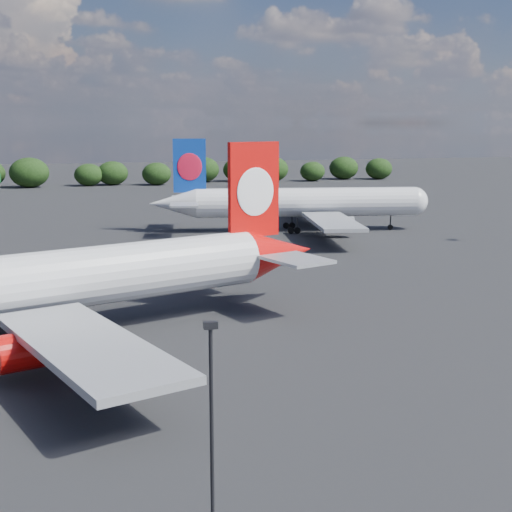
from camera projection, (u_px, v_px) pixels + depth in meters
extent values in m
plane|color=black|center=(58.00, 257.00, 101.92)|extent=(500.00, 500.00, 0.00)
cylinder|color=silver|center=(50.00, 281.00, 61.90)|extent=(40.34, 18.00, 5.36)
cone|color=red|center=(279.00, 253.00, 75.53)|extent=(9.83, 7.80, 5.36)
cube|color=red|center=(254.00, 190.00, 72.49)|extent=(5.76, 2.38, 9.65)
ellipsoid|color=white|center=(256.00, 192.00, 72.27)|extent=(4.34, 1.63, 4.93)
ellipsoid|color=white|center=(252.00, 191.00, 72.79)|extent=(4.34, 1.63, 4.93)
cube|color=#94969B|center=(297.00, 260.00, 69.48)|extent=(6.61, 7.63, 0.32)
cube|color=#94969B|center=(232.00, 243.00, 79.06)|extent=(6.61, 7.63, 0.32)
cube|color=#94969B|center=(86.00, 345.00, 49.70)|extent=(13.41, 22.55, 0.59)
cylinder|color=red|center=(33.00, 350.00, 53.13)|extent=(6.00, 4.44, 2.89)
cube|color=#94969B|center=(32.00, 340.00, 52.99)|extent=(2.34, 1.05, 1.29)
cylinder|color=black|center=(89.00, 328.00, 61.16)|extent=(0.38, 0.38, 2.68)
cylinder|color=black|center=(89.00, 339.00, 61.35)|extent=(1.27, 0.83, 1.18)
cylinder|color=black|center=(102.00, 337.00, 62.00)|extent=(1.27, 0.83, 1.18)
cylinder|color=black|center=(63.00, 311.00, 66.39)|extent=(0.38, 0.38, 2.68)
cylinder|color=black|center=(64.00, 322.00, 66.58)|extent=(1.27, 0.83, 1.18)
cylinder|color=black|center=(76.00, 320.00, 67.23)|extent=(1.27, 0.83, 1.18)
cylinder|color=silver|center=(306.00, 202.00, 125.92)|extent=(39.20, 11.99, 5.12)
sphere|color=silver|center=(413.00, 201.00, 127.74)|extent=(5.95, 5.95, 5.12)
cone|color=silver|center=(172.00, 204.00, 123.73)|extent=(8.98, 6.50, 5.12)
cube|color=#0D3699|center=(190.00, 166.00, 122.81)|extent=(5.63, 1.51, 9.22)
ellipsoid|color=red|center=(190.00, 167.00, 122.54)|extent=(4.27, 0.97, 4.71)
ellipsoid|color=red|center=(190.00, 167.00, 123.14)|extent=(4.27, 0.97, 4.71)
cube|color=#94969B|center=(184.00, 205.00, 118.33)|extent=(5.63, 6.87, 0.31)
cube|color=#94969B|center=(184.00, 198.00, 129.35)|extent=(5.63, 6.87, 0.31)
cube|color=#94969B|center=(333.00, 221.00, 113.39)|extent=(10.21, 21.34, 0.56)
cube|color=#94969B|center=(305.00, 203.00, 139.44)|extent=(10.21, 21.34, 0.56)
cylinder|color=#94969B|center=(338.00, 225.00, 118.83)|extent=(5.53, 3.64, 2.76)
cube|color=#94969B|center=(338.00, 221.00, 118.70)|extent=(2.27, 0.70, 1.23)
cylinder|color=#94969B|center=(320.00, 213.00, 134.86)|extent=(5.53, 3.64, 2.76)
cube|color=#94969B|center=(320.00, 209.00, 134.73)|extent=(2.27, 0.70, 1.23)
cylinder|color=black|center=(297.00, 225.00, 123.38)|extent=(0.33, 0.33, 2.56)
cylinder|color=black|center=(297.00, 230.00, 123.56)|extent=(1.19, 0.65, 1.13)
cylinder|color=black|center=(291.00, 231.00, 123.46)|extent=(1.19, 0.65, 1.13)
cylinder|color=black|center=(292.00, 220.00, 129.39)|extent=(0.33, 0.33, 2.56)
cylinder|color=black|center=(292.00, 225.00, 129.57)|extent=(1.19, 0.65, 1.13)
cylinder|color=black|center=(286.00, 226.00, 129.47)|extent=(1.19, 0.65, 1.13)
cylinder|color=black|center=(390.00, 221.00, 128.02)|extent=(0.29, 0.29, 2.56)
cylinder|color=black|center=(390.00, 227.00, 128.21)|extent=(0.97, 0.52, 0.92)
cylinder|color=black|center=(212.00, 462.00, 28.49)|extent=(0.16, 0.16, 11.08)
cube|color=black|center=(210.00, 325.00, 27.44)|extent=(0.55, 0.30, 0.28)
cube|color=yellow|center=(94.00, 172.00, 219.81)|extent=(5.00, 0.30, 3.00)
cylinder|color=gray|center=(95.00, 181.00, 220.32)|extent=(0.30, 0.30, 2.50)
ellipsoid|color=black|center=(29.00, 173.00, 211.09)|extent=(11.57, 9.79, 8.90)
ellipsoid|color=black|center=(89.00, 175.00, 216.98)|extent=(8.77, 7.42, 6.74)
ellipsoid|color=black|center=(113.00, 173.00, 219.84)|extent=(9.56, 8.09, 7.36)
ellipsoid|color=black|center=(157.00, 174.00, 219.78)|extent=(9.04, 7.65, 6.96)
ellipsoid|color=black|center=(203.00, 170.00, 230.68)|extent=(10.58, 8.95, 8.14)
ellipsoid|color=black|center=(238.00, 170.00, 233.72)|extent=(9.96, 8.43, 7.66)
ellipsoid|color=black|center=(272.00, 169.00, 232.19)|extent=(10.63, 9.00, 8.18)
ellipsoid|color=black|center=(313.00, 171.00, 234.89)|extent=(8.36, 7.08, 6.43)
ellipsoid|color=black|center=(344.00, 168.00, 242.63)|extent=(10.05, 8.51, 7.73)
ellipsoid|color=black|center=(379.00, 169.00, 242.88)|extent=(9.30, 7.87, 7.16)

